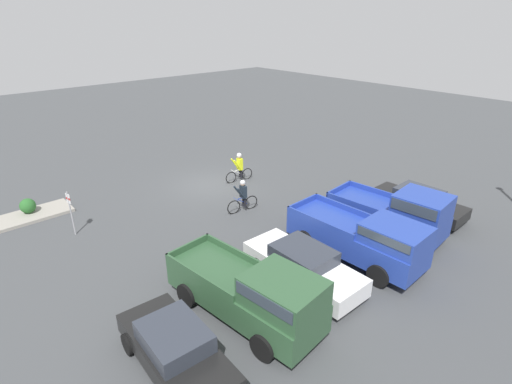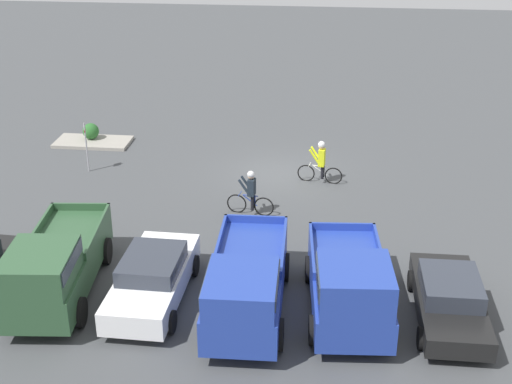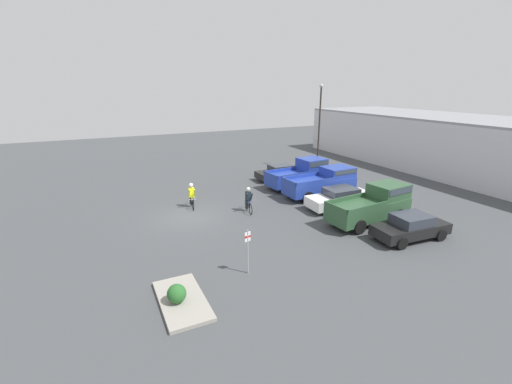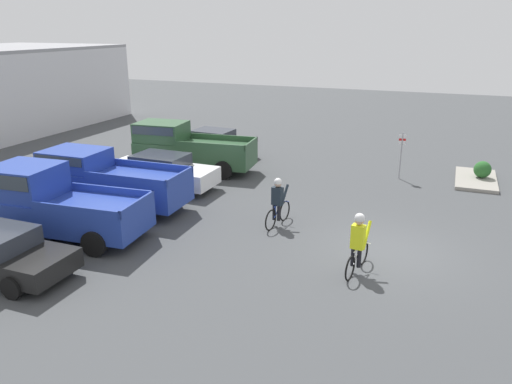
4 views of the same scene
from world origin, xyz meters
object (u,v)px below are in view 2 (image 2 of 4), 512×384
object	(u,v)px
sedan_1	(153,277)
pickup_truck_2	(55,266)
pickup_truck_0	(350,285)
cyclist_1	(321,161)
shrub	(91,131)
pickup_truck_1	(246,284)
sedan_0	(449,298)
fire_lane_sign	(86,142)
cyclist_0	(251,192)

from	to	relation	value
sedan_1	pickup_truck_2	bearing A→B (deg)	7.74
pickup_truck_0	pickup_truck_2	xyz separation A→B (m)	(8.39, -0.12, -0.01)
cyclist_1	sedan_1	bearing A→B (deg)	63.38
cyclist_1	shrub	bearing A→B (deg)	-18.34
pickup_truck_0	pickup_truck_2	size ratio (longest dim) A/B	0.92
pickup_truck_0	cyclist_1	bearing A→B (deg)	-83.80
pickup_truck_1	cyclist_1	xyz separation A→B (m)	(-1.78, -9.84, -0.20)
pickup_truck_0	shrub	xyz separation A→B (m)	(11.69, -13.18, -0.65)
sedan_0	shrub	xyz separation A→B (m)	(14.45, -12.77, -0.15)
sedan_0	pickup_truck_2	size ratio (longest dim) A/B	0.79
pickup_truck_2	fire_lane_sign	size ratio (longest dim) A/B	2.71
sedan_1	cyclist_0	bearing A→B (deg)	-109.86
cyclist_0	shrub	xyz separation A→B (m)	(8.21, -6.73, -0.35)
pickup_truck_2	cyclist_1	world-z (taller)	pickup_truck_2
pickup_truck_2	cyclist_1	size ratio (longest dim) A/B	3.16
sedan_0	cyclist_1	world-z (taller)	cyclist_1
sedan_1	shrub	size ratio (longest dim) A/B	6.47
pickup_truck_0	sedan_1	world-z (taller)	pickup_truck_0
cyclist_1	pickup_truck_0	bearing A→B (deg)	96.20
pickup_truck_0	cyclist_0	xyz separation A→B (m)	(3.49, -6.46, -0.31)
sedan_0	pickup_truck_2	world-z (taller)	pickup_truck_2
pickup_truck_2	cyclist_0	xyz separation A→B (m)	(-4.91, -6.34, -0.29)
cyclist_0	fire_lane_sign	xyz separation A→B (m)	(7.20, -3.29, 0.42)
sedan_0	cyclist_0	distance (m)	8.69
pickup_truck_2	shrub	world-z (taller)	pickup_truck_2
pickup_truck_1	cyclist_1	size ratio (longest dim) A/B	3.11
sedan_1	fire_lane_sign	size ratio (longest dim) A/B	2.26
pickup_truck_2	cyclist_0	bearing A→B (deg)	-127.75
sedan_1	pickup_truck_2	xyz separation A→B (m)	(2.75, 0.37, 0.43)
shrub	cyclist_1	bearing A→B (deg)	161.66
pickup_truck_0	pickup_truck_1	bearing A→B (deg)	3.81
pickup_truck_0	cyclist_1	size ratio (longest dim) A/B	2.90
sedan_0	cyclist_0	size ratio (longest dim) A/B	2.57
sedan_0	cyclist_1	xyz separation A→B (m)	(3.81, -9.24, 0.25)
shrub	pickup_truck_0	bearing A→B (deg)	131.58
pickup_truck_0	fire_lane_sign	world-z (taller)	pickup_truck_0
sedan_1	cyclist_0	distance (m)	6.34
sedan_0	pickup_truck_0	distance (m)	2.84
sedan_0	pickup_truck_2	bearing A→B (deg)	1.51
pickup_truck_1	pickup_truck_2	size ratio (longest dim) A/B	0.98
sedan_1	cyclist_1	world-z (taller)	cyclist_1
pickup_truck_1	sedan_1	xyz separation A→B (m)	(2.81, -0.68, -0.39)
cyclist_1	fire_lane_sign	size ratio (longest dim) A/B	0.86
pickup_truck_0	sedan_1	distance (m)	5.68
pickup_truck_0	fire_lane_sign	size ratio (longest dim) A/B	2.48
pickup_truck_1	fire_lane_sign	world-z (taller)	pickup_truck_1
cyclist_0	shrub	size ratio (longest dim) A/B	2.37
pickup_truck_2	shrub	xyz separation A→B (m)	(3.30, -13.06, -0.64)
sedan_0	sedan_1	world-z (taller)	sedan_1
pickup_truck_0	fire_lane_sign	xyz separation A→B (m)	(10.69, -9.74, 0.11)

